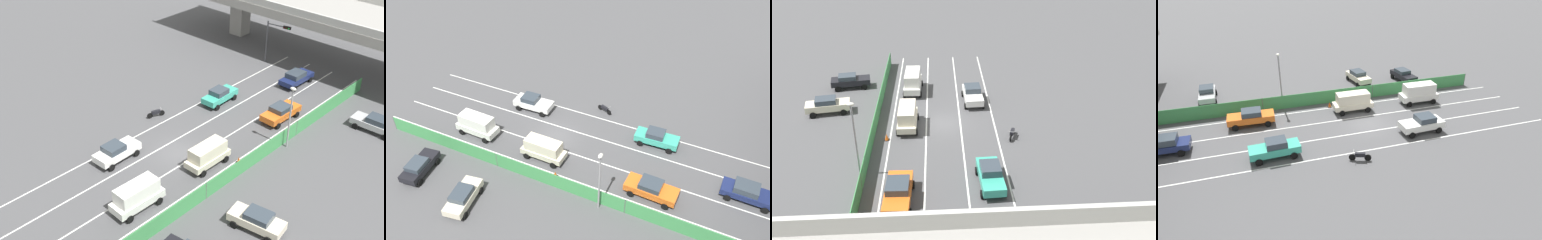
% 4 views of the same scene
% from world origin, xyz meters
% --- Properties ---
extents(ground_plane, '(300.00, 300.00, 0.00)m').
position_xyz_m(ground_plane, '(0.00, 0.00, 0.00)').
color(ground_plane, '#4C4C4F').
extents(lane_line_left_edge, '(0.14, 43.22, 0.01)m').
position_xyz_m(lane_line_left_edge, '(-4.87, 3.61, 0.00)').
color(lane_line_left_edge, silver).
rests_on(lane_line_left_edge, ground).
extents(lane_line_mid_left, '(0.14, 43.22, 0.01)m').
position_xyz_m(lane_line_mid_left, '(-1.62, 3.61, 0.00)').
color(lane_line_mid_left, silver).
rests_on(lane_line_mid_left, ground).
extents(lane_line_mid_right, '(0.14, 43.22, 0.01)m').
position_xyz_m(lane_line_mid_right, '(1.62, 3.61, 0.00)').
color(lane_line_mid_right, silver).
rests_on(lane_line_mid_right, ground).
extents(lane_line_right_edge, '(0.14, 43.22, 0.01)m').
position_xyz_m(lane_line_right_edge, '(4.87, 3.61, 0.00)').
color(lane_line_right_edge, silver).
rests_on(lane_line_right_edge, ground).
extents(green_fence, '(0.10, 39.32, 1.58)m').
position_xyz_m(green_fence, '(6.33, 3.61, 0.79)').
color(green_fence, '#3D8E4C').
rests_on(green_fence, ground).
extents(car_van_white, '(2.06, 4.48, 2.34)m').
position_xyz_m(car_van_white, '(3.16, -7.53, 1.31)').
color(car_van_white, silver).
rests_on(car_van_white, ground).
extents(car_taxi_teal, '(2.08, 4.47, 1.69)m').
position_xyz_m(car_taxi_teal, '(-3.38, 9.92, 0.91)').
color(car_taxi_teal, teal).
rests_on(car_taxi_teal, ground).
extents(car_taxi_orange, '(2.18, 4.75, 1.66)m').
position_xyz_m(car_taxi_orange, '(3.48, 11.55, 0.91)').
color(car_taxi_orange, orange).
rests_on(car_taxi_orange, ground).
extents(car_sedan_white, '(2.18, 4.45, 1.71)m').
position_xyz_m(car_sedan_white, '(-3.18, -4.54, 0.92)').
color(car_sedan_white, white).
rests_on(car_sedan_white, ground).
extents(car_sedan_navy, '(2.09, 4.69, 1.64)m').
position_xyz_m(car_sedan_navy, '(0.20, 19.34, 0.90)').
color(car_sedan_navy, navy).
rests_on(car_sedan_navy, ground).
extents(car_van_cream, '(1.96, 4.39, 2.17)m').
position_xyz_m(car_van_cream, '(3.35, 0.55, 1.23)').
color(car_van_cream, beige).
rests_on(car_van_cream, ground).
extents(motorcycle, '(0.87, 1.86, 0.93)m').
position_xyz_m(motorcycle, '(-6.17, 3.04, 0.46)').
color(motorcycle, black).
rests_on(motorcycle, ground).
extents(parked_sedan_dark, '(4.45, 2.40, 1.57)m').
position_xyz_m(parked_sedan_dark, '(10.23, -8.97, 0.88)').
color(parked_sedan_dark, black).
rests_on(parked_sedan_dark, ground).
extents(parked_sedan_cream, '(4.51, 2.48, 1.65)m').
position_xyz_m(parked_sedan_cream, '(11.47, -2.89, 0.92)').
color(parked_sedan_cream, beige).
rests_on(parked_sedan_cream, ground).
extents(parked_wagon_silver, '(4.53, 2.09, 1.65)m').
position_xyz_m(parked_wagon_silver, '(11.52, 16.18, 0.90)').
color(parked_wagon_silver, '#B2B5B7').
rests_on(parked_wagon_silver, ground).
extents(street_lamp, '(0.60, 0.36, 6.33)m').
position_xyz_m(street_lamp, '(6.80, 7.90, 3.91)').
color(street_lamp, gray).
rests_on(street_lamp, ground).
extents(traffic_cone, '(0.47, 0.47, 0.65)m').
position_xyz_m(traffic_cone, '(5.14, 2.77, 0.30)').
color(traffic_cone, orange).
rests_on(traffic_cone, ground).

